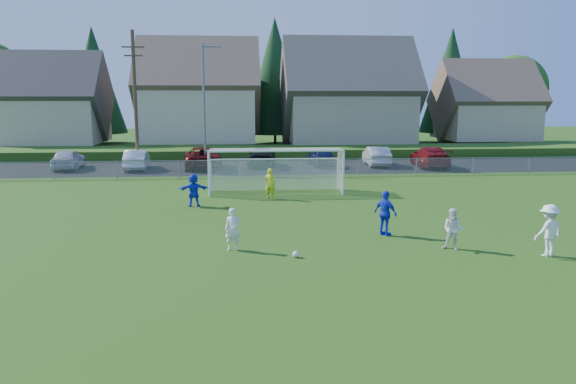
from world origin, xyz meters
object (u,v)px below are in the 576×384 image
player_white_c (549,230)px  car_f (376,156)px  car_c (202,157)px  car_d (262,157)px  goalkeeper (270,184)px  car_b (137,160)px  car_e (321,157)px  car_g (430,157)px  player_blue_b (194,190)px  player_blue_a (386,213)px  player_white_a (233,229)px  player_white_b (453,229)px  soccer_goal (276,164)px  soccer_ball (296,254)px  car_a (68,159)px

player_white_c → car_f: size_ratio=0.40×
car_c → car_d: 4.51m
goalkeeper → car_b: (-9.13, 12.75, -0.09)m
car_e → car_g: bearing=165.2°
car_b → player_blue_b: bearing=106.4°
player_blue_a → car_d: size_ratio=0.35×
car_b → car_g: (21.98, -0.46, 0.06)m
player_white_a → car_d: player_white_a is taller
player_white_b → soccer_goal: 13.62m
car_d → player_white_a: bearing=89.9°
player_blue_b → car_e: bearing=-126.9°
car_c → soccer_goal: 12.24m
goalkeeper → car_g: goalkeeper is taller
soccer_ball → player_blue_a: 4.72m
player_white_b → player_white_c: size_ratio=0.83×
car_b → car_f: bearing=178.7°
player_white_a → player_white_b: player_white_a is taller
car_g → car_a: bearing=2.6°
goalkeeper → player_white_b: bearing=143.0°
car_a → car_d: car_a is taller
goalkeeper → car_b: size_ratio=0.37×
car_f → soccer_goal: bearing=56.4°
soccer_ball → goalkeeper: goalkeeper is taller
player_blue_b → player_white_b: bearing=130.1°
player_white_a → player_blue_a: 6.11m
car_f → car_b: bearing=5.5°
player_white_a → player_white_b: size_ratio=1.01×
player_white_c → player_blue_b: (-12.67, 9.79, -0.08)m
soccer_ball → player_blue_b: size_ratio=0.14×
car_e → player_white_b: bearing=88.1°
soccer_ball → car_a: size_ratio=0.05×
player_white_b → car_a: (-20.09, 23.85, 0.01)m
goalkeeper → car_e: goalkeeper is taller
player_white_a → soccer_goal: (2.27, 11.82, 0.88)m
player_blue_b → goalkeeper: size_ratio=0.99×
player_white_b → player_blue_a: player_blue_a is taller
car_e → player_white_a: bearing=69.8°
car_c → car_g: size_ratio=1.06×
car_a → car_e: bearing=178.3°
player_white_a → car_b: size_ratio=0.34×
soccer_ball → player_white_b: size_ratio=0.15×
player_white_a → soccer_goal: 12.06m
player_white_a → soccer_goal: bearing=83.4°
car_c → soccer_goal: soccer_goal is taller
player_white_a → car_e: player_white_a is taller
car_d → soccer_goal: bearing=96.2°
player_white_b → car_c: 25.81m
soccer_ball → car_g: 26.41m
car_a → car_b: car_a is taller
player_white_a → car_g: (14.70, 22.10, 0.03)m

